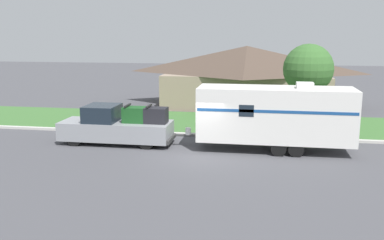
# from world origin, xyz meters

# --- Properties ---
(ground_plane) EXTENTS (120.00, 120.00, 0.00)m
(ground_plane) POSITION_xyz_m (0.00, 0.00, 0.00)
(ground_plane) COLOR #47474C
(curb_strip) EXTENTS (80.00, 0.30, 0.14)m
(curb_strip) POSITION_xyz_m (0.00, 3.75, 0.07)
(curb_strip) COLOR beige
(curb_strip) RESTS_ON ground_plane
(lawn_strip) EXTENTS (80.00, 7.00, 0.03)m
(lawn_strip) POSITION_xyz_m (0.00, 7.40, 0.01)
(lawn_strip) COLOR #3D6B33
(lawn_strip) RESTS_ON ground_plane
(house_across_street) EXTENTS (13.58, 7.92, 4.74)m
(house_across_street) POSITION_xyz_m (1.68, 14.82, 2.46)
(house_across_street) COLOR gray
(house_across_street) RESTS_ON ground_plane
(pickup_truck) EXTENTS (5.95, 2.03, 2.10)m
(pickup_truck) POSITION_xyz_m (-4.49, 1.40, 0.93)
(pickup_truck) COLOR black
(pickup_truck) RESTS_ON ground_plane
(travel_trailer) EXTENTS (8.82, 2.31, 3.43)m
(travel_trailer) POSITION_xyz_m (3.68, 1.40, 1.83)
(travel_trailer) COLOR black
(travel_trailer) RESTS_ON ground_plane
(mailbox) EXTENTS (0.48, 0.20, 1.27)m
(mailbox) POSITION_xyz_m (-6.29, 4.90, 0.98)
(mailbox) COLOR brown
(mailbox) RESTS_ON ground_plane
(tree_in_yard) EXTENTS (2.92, 2.92, 5.15)m
(tree_in_yard) POSITION_xyz_m (5.62, 6.19, 3.68)
(tree_in_yard) COLOR brown
(tree_in_yard) RESTS_ON ground_plane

